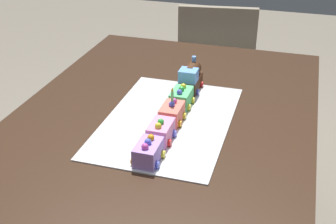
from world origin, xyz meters
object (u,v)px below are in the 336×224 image
Objects in this scene: dining_table at (164,140)px; cake_car_tanker_coral at (172,113)px; cake_car_gondola_bubblegum at (161,131)px; chair at (217,70)px; cake_locomotive at (191,78)px; birthday_candle at (172,94)px; cake_car_flatbed_lavender at (148,152)px; cake_car_hopper_mint_green at (181,98)px.

cake_car_tanker_coral is at bearing 40.38° from dining_table.
cake_car_gondola_bubblegum is (0.12, 0.00, 0.00)m from cake_car_tanker_coral.
cake_locomotive is (0.84, 0.05, 0.32)m from chair.
cake_car_gondola_bubblegum is 2.06× the size of birthday_candle.
dining_table is 0.15m from cake_car_tanker_coral.
birthday_candle is at bearing 43.10° from dining_table.
cake_car_tanker_coral and cake_car_gondola_bubblegum have the same top height.
cake_car_gondola_bubblegum is at bearing -180.00° from cake_car_flatbed_lavender.
cake_car_gondola_bubblegum is at bearing 13.82° from dining_table.
cake_car_flatbed_lavender is at bearing 0.00° from cake_car_gondola_bubblegum.
birthday_candle reaches higher than chair.
chair is 8.60× the size of cake_car_tanker_coral.
cake_car_hopper_mint_green is at bearing 149.19° from dining_table.
chair is 8.60× the size of cake_car_flatbed_lavender.
cake_car_gondola_bubblegum and cake_car_flatbed_lavender have the same top height.
cake_locomotive reaches higher than cake_car_flatbed_lavender.
chair is 8.60× the size of cake_car_gondola_bubblegum.
chair is 6.14× the size of cake_locomotive.
chair is 0.90m from cake_locomotive.
cake_car_gondola_bubblegum is 0.12m from cake_car_flatbed_lavender.
chair is 1.24m from cake_car_gondola_bubblegum.
cake_car_tanker_coral reaches higher than dining_table.
cake_locomotive is at bearing 180.00° from cake_car_gondola_bubblegum.
birthday_candle is (-0.24, -0.00, 0.07)m from cake_car_flatbed_lavender.
birthday_candle is at bearing 180.00° from cake_car_tanker_coral.
cake_car_flatbed_lavender is (1.32, 0.05, 0.30)m from chair.
cake_locomotive is 0.37m from cake_car_gondola_bubblegum.
birthday_candle is at bearing -0.00° from cake_car_hopper_mint_green.
cake_car_flatbed_lavender is at bearing 0.00° from cake_car_tanker_coral.
cake_car_tanker_coral is 0.24m from cake_car_flatbed_lavender.
cake_car_gondola_bubblegum is at bearing 0.00° from birthday_candle.
cake_car_gondola_bubblegum is at bearing 84.31° from chair.
cake_car_hopper_mint_green is 0.35m from cake_car_flatbed_lavender.
dining_table is 1.05m from chair.
cake_car_tanker_coral is at bearing -0.00° from cake_car_hopper_mint_green.
chair is at bearing -179.32° from dining_table.
cake_locomotive is 1.40× the size of cake_car_tanker_coral.
cake_car_tanker_coral is at bearing 0.00° from birthday_candle.
birthday_candle reaches higher than cake_car_gondola_bubblegum.
cake_car_tanker_coral is at bearing 0.00° from cake_locomotive.
cake_car_flatbed_lavender is 0.25m from birthday_candle.
dining_table is 14.00× the size of cake_car_flatbed_lavender.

